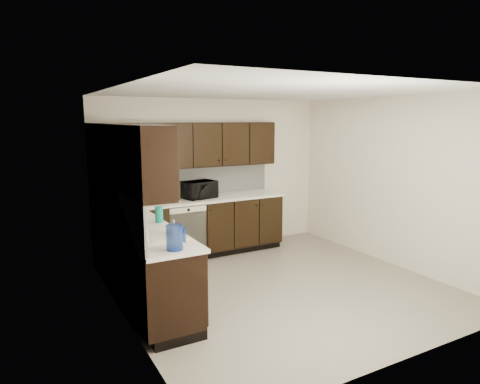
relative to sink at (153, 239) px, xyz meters
name	(u,v)px	position (x,y,z in m)	size (l,w,h in m)	color
floor	(279,286)	(1.68, 0.01, -0.88)	(4.00, 4.00, 0.00)	gray
ceiling	(282,92)	(1.68, 0.01, 1.62)	(4.00, 4.00, 0.00)	white
wall_back	(213,175)	(1.68, 2.01, 0.37)	(4.00, 0.02, 2.50)	beige
wall_left	(122,209)	(-0.32, 0.01, 0.37)	(0.02, 4.00, 2.50)	beige
wall_right	(392,182)	(3.68, 0.01, 0.37)	(0.02, 4.00, 2.50)	beige
wall_front	(411,228)	(1.68, -1.99, 0.37)	(4.00, 0.02, 2.50)	beige
lower_cabinets	(176,245)	(0.67, 1.12, -0.47)	(3.00, 2.80, 0.90)	black
countertop	(175,210)	(0.67, 1.12, 0.04)	(3.03, 2.83, 0.04)	white
backsplash	(155,191)	(0.46, 1.33, 0.30)	(3.00, 2.80, 0.48)	silver
upper_cabinets	(165,149)	(0.58, 1.22, 0.89)	(3.00, 2.80, 0.70)	black
dishwasher	(188,229)	(0.98, 1.42, -0.33)	(0.58, 0.04, 0.78)	beige
sink	(153,239)	(0.00, 0.00, 0.00)	(0.54, 0.82, 0.42)	beige
microwave	(200,190)	(1.29, 1.69, 0.20)	(0.50, 0.34, 0.28)	black
soap_bottle_a	(174,228)	(0.17, -0.21, 0.15)	(0.08, 0.08, 0.18)	gray
soap_bottle_b	(143,230)	(-0.19, -0.28, 0.19)	(0.10, 0.10, 0.26)	gray
toaster_oven	(111,199)	(-0.07, 1.74, 0.17)	(0.34, 0.25, 0.21)	#B8B9BB
storage_bin	(124,206)	(-0.01, 1.20, 0.15)	(0.45, 0.33, 0.18)	silver
blue_pitcher	(174,238)	(0.01, -0.66, 0.18)	(0.16, 0.16, 0.24)	navy
teal_tumbler	(159,215)	(0.20, 0.39, 0.16)	(0.09, 0.09, 0.21)	#0C8974
paper_towel_roll	(137,203)	(0.09, 0.94, 0.23)	(0.15, 0.15, 0.34)	white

